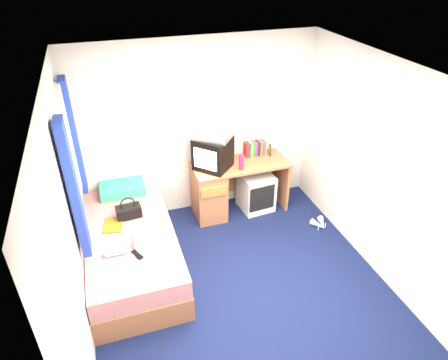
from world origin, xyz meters
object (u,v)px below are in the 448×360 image
object	(u,v)px
picture_frame	(270,150)
white_heels	(320,224)
aerosol_can	(231,158)
handbag	(129,211)
pillow	(122,189)
towel	(149,238)
vcr	(213,135)
remote_control	(137,255)
colour_swatch_fan	(141,254)
water_bottle	(115,252)
bed	(132,249)
magazine	(113,225)
crt_tv	(213,153)
pink_water_bottle	(241,162)
desk	(220,188)
storage_cube	(256,191)

from	to	relation	value
picture_frame	white_heels	distance (m)	1.23
aerosol_can	handbag	size ratio (longest dim) A/B	0.53
pillow	towel	world-z (taller)	pillow
pillow	vcr	world-z (taller)	vcr
towel	remote_control	world-z (taller)	towel
colour_swatch_fan	white_heels	distance (m)	2.52
water_bottle	white_heels	distance (m)	2.76
vcr	colour_swatch_fan	size ratio (longest dim) A/B	2.05
bed	picture_frame	xyz separation A→B (m)	(2.08, 0.84, 0.55)
handbag	magazine	size ratio (longest dim) A/B	1.06
crt_tv	pink_water_bottle	world-z (taller)	crt_tv
handbag	magazine	bearing A→B (deg)	-153.84
handbag	towel	size ratio (longest dim) A/B	1.01
picture_frame	desk	bearing A→B (deg)	-153.66
towel	colour_swatch_fan	distance (m)	0.21
aerosol_can	water_bottle	distance (m)	2.04
pillow	storage_cube	bearing A→B (deg)	-3.90
pillow	picture_frame	world-z (taller)	picture_frame
pillow	desk	distance (m)	1.32
remote_control	desk	bearing A→B (deg)	15.87
pillow	aerosol_can	world-z (taller)	aerosol_can
magazine	desk	bearing A→B (deg)	21.85
crt_tv	remote_control	world-z (taller)	crt_tv
aerosol_can	white_heels	size ratio (longest dim) A/B	0.61
pink_water_bottle	aerosol_can	size ratio (longest dim) A/B	1.27
towel	colour_swatch_fan	world-z (taller)	towel
desk	colour_swatch_fan	xyz separation A→B (m)	(-1.24, -1.18, 0.14)
picture_frame	remote_control	distance (m)	2.43
handbag	white_heels	xyz separation A→B (m)	(2.47, -0.27, -0.58)
desk	picture_frame	world-z (taller)	picture_frame
crt_tv	remote_control	bearing A→B (deg)	-89.42
aerosol_can	handbag	xyz separation A→B (m)	(-1.45, -0.51, -0.21)
crt_tv	aerosol_can	size ratio (longest dim) A/B	3.67
pink_water_bottle	water_bottle	world-z (taller)	pink_water_bottle
storage_cube	pink_water_bottle	world-z (taller)	pink_water_bottle
bed	handbag	size ratio (longest dim) A/B	6.73
pink_water_bottle	white_heels	distance (m)	1.38
crt_tv	desk	bearing A→B (deg)	45.22
bed	pink_water_bottle	bearing A→B (deg)	20.28
vcr	pink_water_bottle	size ratio (longest dim) A/B	2.23
towel	pillow	bearing A→B (deg)	99.00
picture_frame	handbag	bearing A→B (deg)	-145.67
aerosol_can	water_bottle	world-z (taller)	aerosol_can
bed	towel	xyz separation A→B (m)	(0.19, -0.27, 0.32)
towel	picture_frame	bearing A→B (deg)	30.33
pink_water_bottle	water_bottle	bearing A→B (deg)	-151.47
bed	remote_control	world-z (taller)	remote_control
desk	towel	bearing A→B (deg)	-138.38
storage_cube	aerosol_can	size ratio (longest dim) A/B	3.44
picture_frame	handbag	size ratio (longest dim) A/B	0.47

